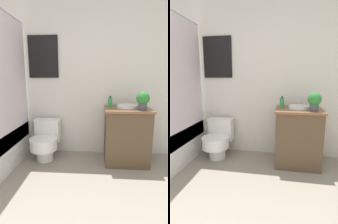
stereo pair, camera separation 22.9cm
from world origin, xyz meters
The scene contains 6 objects.
wall_back centered at (-0.01, 2.40, 1.25)m, with size 3.46×0.07×2.50m.
toilet centered at (-0.26, 2.10, 0.29)m, with size 0.40×0.53×0.57m.
vanity centered at (0.92, 2.10, 0.40)m, with size 0.62×0.53×0.79m.
sink centered at (0.92, 2.12, 0.81)m, with size 0.29×0.32×0.13m.
soap_bottle centered at (0.69, 2.17, 0.86)m, with size 0.06×0.06×0.16m.
potted_plant centered at (1.09, 1.96, 0.92)m, with size 0.17×0.17×0.24m.
Camera 1 is at (0.50, -0.31, 1.21)m, focal length 28.00 mm.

